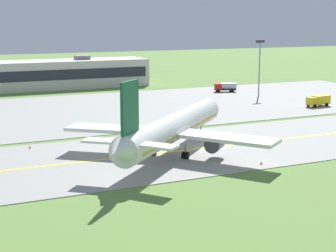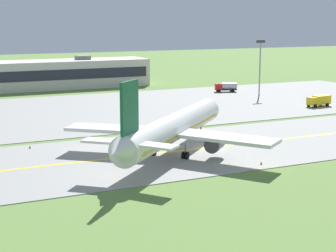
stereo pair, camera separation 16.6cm
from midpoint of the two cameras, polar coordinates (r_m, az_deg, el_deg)
ground_plane at (r=85.49m, az=4.48°, el=-2.34°), size 500.00×500.00×0.00m
taxiway_strip at (r=85.48m, az=4.49°, el=-2.31°), size 240.00×28.00×0.10m
apron_pad at (r=126.75m, az=-0.88°, el=2.16°), size 140.00×52.00×0.10m
taxiway_centreline at (r=85.46m, az=4.49°, el=-2.28°), size 220.00×0.60×0.01m
airplane_lead at (r=79.97m, az=0.53°, el=-0.22°), size 31.77×30.66×12.70m
service_truck_baggage at (r=151.46m, az=6.16°, el=4.15°), size 6.34×3.99×2.65m
service_truck_fuel at (r=129.94m, az=15.69°, el=2.63°), size 6.19×2.87×2.60m
terminal_building at (r=162.16m, az=-13.25°, el=5.29°), size 63.63×13.07×9.34m
apron_light_mast at (r=144.00m, az=9.74°, el=6.81°), size 2.40×0.50×14.70m
traffic_cone_near_edge at (r=76.40m, az=9.89°, el=-3.89°), size 0.44×0.44×0.60m
traffic_cone_mid_edge at (r=87.37m, az=-14.34°, el=-2.17°), size 0.44×0.44×0.60m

